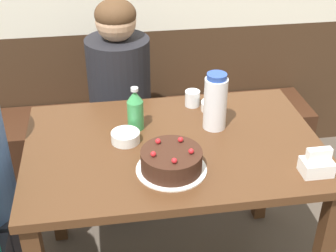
# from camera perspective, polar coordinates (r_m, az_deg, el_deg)

# --- Properties ---
(bench_seat) EXTENTS (1.91, 0.38, 0.42)m
(bench_seat) POSITION_cam_1_polar(r_m,az_deg,el_deg) (2.84, -2.12, -2.08)
(bench_seat) COLOR #381E11
(bench_seat) RESTS_ON ground_plane
(dining_table) EXTENTS (1.17, 0.78, 0.75)m
(dining_table) POSITION_cam_1_polar(r_m,az_deg,el_deg) (1.91, 0.67, -4.82)
(dining_table) COLOR #4C2D19
(dining_table) RESTS_ON ground_plane
(birthday_cake) EXTENTS (0.26, 0.26, 0.10)m
(birthday_cake) POSITION_cam_1_polar(r_m,az_deg,el_deg) (1.68, 0.42, -4.27)
(birthday_cake) COLOR white
(birthday_cake) RESTS_ON dining_table
(water_pitcher) EXTENTS (0.09, 0.09, 0.24)m
(water_pitcher) POSITION_cam_1_polar(r_m,az_deg,el_deg) (1.91, 5.80, 2.96)
(water_pitcher) COLOR white
(water_pitcher) RESTS_ON dining_table
(soju_bottle) EXTENTS (0.07, 0.07, 0.19)m
(soju_bottle) POSITION_cam_1_polar(r_m,az_deg,el_deg) (1.91, -4.01, 2.03)
(soju_bottle) COLOR #388E4C
(soju_bottle) RESTS_ON dining_table
(napkin_holder) EXTENTS (0.11, 0.08, 0.11)m
(napkin_holder) POSITION_cam_1_polar(r_m,az_deg,el_deg) (1.75, 17.70, -4.49)
(napkin_holder) COLOR white
(napkin_holder) RESTS_ON dining_table
(bowl_soup_white) EXTENTS (0.11, 0.11, 0.04)m
(bowl_soup_white) POSITION_cam_1_polar(r_m,az_deg,el_deg) (2.08, 5.49, 2.46)
(bowl_soup_white) COLOR white
(bowl_soup_white) RESTS_ON dining_table
(bowl_rice_small) EXTENTS (0.11, 0.11, 0.04)m
(bowl_rice_small) POSITION_cam_1_polar(r_m,az_deg,el_deg) (1.86, -5.20, -1.33)
(bowl_rice_small) COLOR white
(bowl_rice_small) RESTS_ON dining_table
(glass_water_tall) EXTENTS (0.07, 0.07, 0.07)m
(glass_water_tall) POSITION_cam_1_polar(r_m,az_deg,el_deg) (2.10, 2.99, 3.39)
(glass_water_tall) COLOR silver
(glass_water_tall) RESTS_ON dining_table
(person_teal_shirt) EXTENTS (0.32, 0.34, 1.15)m
(person_teal_shirt) POSITION_cam_1_polar(r_m,az_deg,el_deg) (2.50, -5.74, 1.76)
(person_teal_shirt) COLOR #33333D
(person_teal_shirt) RESTS_ON ground_plane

